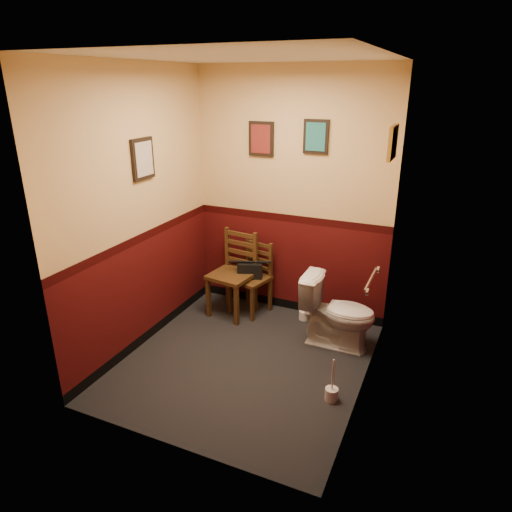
# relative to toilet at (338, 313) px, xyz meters

# --- Properties ---
(floor) EXTENTS (2.20, 2.40, 0.00)m
(floor) POSITION_rel_toilet_xyz_m (-0.72, -0.65, -0.36)
(floor) COLOR black
(floor) RESTS_ON ground
(ceiling) EXTENTS (2.20, 2.40, 0.00)m
(ceiling) POSITION_rel_toilet_xyz_m (-0.72, -0.65, 2.34)
(ceiling) COLOR silver
(ceiling) RESTS_ON ground
(wall_back) EXTENTS (2.20, 0.00, 2.70)m
(wall_back) POSITION_rel_toilet_xyz_m (-0.72, 0.55, 0.99)
(wall_back) COLOR #3E0A0B
(wall_back) RESTS_ON ground
(wall_front) EXTENTS (2.20, 0.00, 2.70)m
(wall_front) POSITION_rel_toilet_xyz_m (-0.72, -1.85, 0.99)
(wall_front) COLOR #3E0A0B
(wall_front) RESTS_ON ground
(wall_left) EXTENTS (0.00, 2.40, 2.70)m
(wall_left) POSITION_rel_toilet_xyz_m (-1.82, -0.65, 0.99)
(wall_left) COLOR #3E0A0B
(wall_left) RESTS_ON ground
(wall_right) EXTENTS (0.00, 2.40, 2.70)m
(wall_right) POSITION_rel_toilet_xyz_m (0.38, -0.65, 0.99)
(wall_right) COLOR #3E0A0B
(wall_right) RESTS_ON ground
(grab_bar) EXTENTS (0.05, 0.56, 0.06)m
(grab_bar) POSITION_rel_toilet_xyz_m (0.35, -0.40, 0.59)
(grab_bar) COLOR silver
(grab_bar) RESTS_ON wall_right
(framed_print_back_a) EXTENTS (0.28, 0.04, 0.36)m
(framed_print_back_a) POSITION_rel_toilet_xyz_m (-1.07, 0.53, 1.59)
(framed_print_back_a) COLOR black
(framed_print_back_a) RESTS_ON wall_back
(framed_print_back_b) EXTENTS (0.26, 0.04, 0.34)m
(framed_print_back_b) POSITION_rel_toilet_xyz_m (-0.47, 0.53, 1.64)
(framed_print_back_b) COLOR black
(framed_print_back_b) RESTS_ON wall_back
(framed_print_left) EXTENTS (0.04, 0.30, 0.38)m
(framed_print_left) POSITION_rel_toilet_xyz_m (-1.80, -0.55, 1.49)
(framed_print_left) COLOR black
(framed_print_left) RESTS_ON wall_left
(framed_print_right) EXTENTS (0.04, 0.34, 0.28)m
(framed_print_right) POSITION_rel_toilet_xyz_m (0.36, -0.05, 1.69)
(framed_print_right) COLOR olive
(framed_print_right) RESTS_ON wall_right
(toilet) EXTENTS (0.74, 0.42, 0.73)m
(toilet) POSITION_rel_toilet_xyz_m (0.00, 0.00, 0.00)
(toilet) COLOR white
(toilet) RESTS_ON floor
(toilet_brush) EXTENTS (0.11, 0.11, 0.40)m
(toilet_brush) POSITION_rel_toilet_xyz_m (0.18, -0.87, -0.30)
(toilet_brush) COLOR silver
(toilet_brush) RESTS_ON floor
(chair_left) EXTENTS (0.51, 0.51, 0.96)m
(chair_left) POSITION_rel_toilet_xyz_m (-1.27, 0.21, 0.12)
(chair_left) COLOR #57381A
(chair_left) RESTS_ON floor
(chair_right) EXTENTS (0.47, 0.47, 0.83)m
(chair_right) POSITION_rel_toilet_xyz_m (-1.10, 0.34, 0.05)
(chair_right) COLOR #57381A
(chair_right) RESTS_ON floor
(handbag) EXTENTS (0.31, 0.23, 0.20)m
(handbag) POSITION_rel_toilet_xyz_m (-1.11, 0.30, 0.16)
(handbag) COLOR black
(handbag) RESTS_ON chair_right
(tp_stack) EXTENTS (0.24, 0.15, 0.32)m
(tp_stack) POSITION_rel_toilet_xyz_m (-0.40, 0.36, -0.23)
(tp_stack) COLOR silver
(tp_stack) RESTS_ON floor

